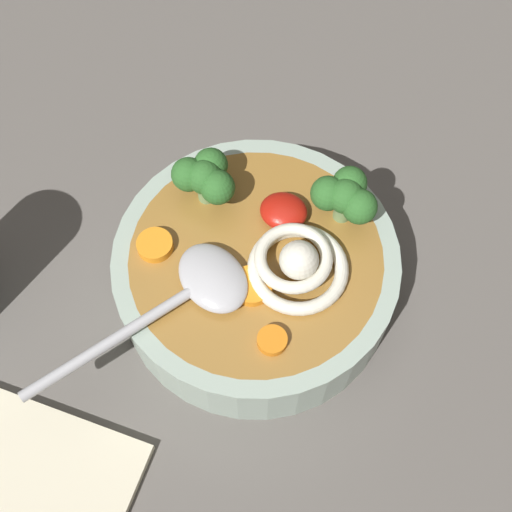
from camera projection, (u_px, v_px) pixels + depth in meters
table_slab at (272, 323)px, 54.58cm from camera, size 93.67×93.67×4.35cm
soup_bowl at (256, 272)px, 51.07cm from camera, size 21.46×21.46×5.67cm
noodle_pile at (297, 264)px, 47.21cm from camera, size 8.09×7.93×3.25cm
soup_spoon at (197, 288)px, 46.55cm from camera, size 12.98×15.84×1.60cm
chili_sauce_dollop at (284, 211)px, 49.50cm from camera, size 3.60×3.24×1.62cm
broccoli_floret_rear at (346, 195)px, 48.11cm from camera, size 5.10×4.39×4.03cm
broccoli_floret_far at (205, 176)px, 48.90cm from camera, size 5.09×4.38×4.02cm
carrot_slice_center at (272, 340)px, 45.23cm from camera, size 2.12×2.12×0.66cm
carrot_slice_near_spoon at (252, 286)px, 47.13cm from camera, size 3.00×3.00×0.71cm
carrot_slice_right at (153, 250)px, 48.45cm from camera, size 2.69×2.69×0.75cm
folded_napkin at (24, 478)px, 46.38cm from camera, size 15.83×10.57×0.80cm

